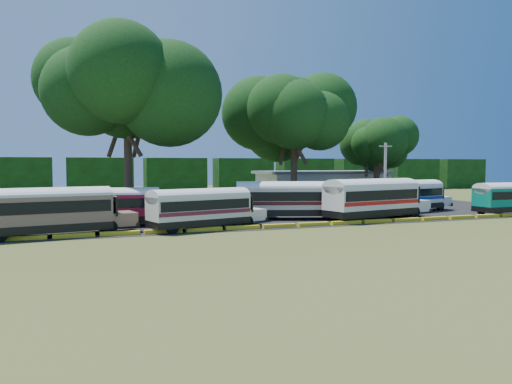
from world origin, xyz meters
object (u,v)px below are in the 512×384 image
object	(u,v)px
bus_beige	(50,208)
bus_red	(112,204)
bus_white_red	(373,197)
tree_west	(127,88)
bus_cream_west	(202,206)

from	to	relation	value
bus_beige	bus_red	bearing A→B (deg)	33.21
bus_white_red	bus_red	bearing A→B (deg)	159.61
bus_beige	tree_west	distance (m)	19.71
bus_cream_west	bus_white_red	xyz separation A→B (m)	(15.91, 0.97, 0.31)
bus_cream_west	bus_white_red	bearing A→B (deg)	-11.30
bus_red	bus_cream_west	bearing A→B (deg)	-29.80
bus_red	bus_cream_west	distance (m)	7.47
bus_beige	bus_red	distance (m)	6.10
bus_red	bus_cream_west	xyz separation A→B (m)	(6.20, -4.17, -0.01)
bus_red	tree_west	world-z (taller)	tree_west
bus_red	bus_cream_west	size ratio (longest dim) A/B	0.98
bus_red	tree_west	distance (m)	15.54
bus_red	tree_west	size ratio (longest dim) A/B	0.54
bus_white_red	tree_west	world-z (taller)	tree_west
bus_red	bus_white_red	xyz separation A→B (m)	(22.11, -3.20, 0.30)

